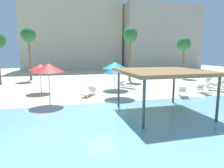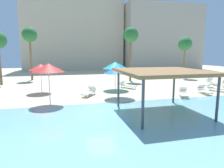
{
  "view_description": "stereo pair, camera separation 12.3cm",
  "coord_description": "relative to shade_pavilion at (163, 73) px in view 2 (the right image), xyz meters",
  "views": [
    {
      "loc": [
        -2.71,
        -11.83,
        3.53
      ],
      "look_at": [
        0.89,
        2.0,
        1.3
      ],
      "focal_mm": 31.42,
      "sensor_mm": 36.0,
      "label": 1
    },
    {
      "loc": [
        -2.59,
        -11.86,
        3.53
      ],
      "look_at": [
        0.89,
        2.0,
        1.3
      ],
      "focal_mm": 31.42,
      "sensor_mm": 36.0,
      "label": 2
    }
  ],
  "objects": [
    {
      "name": "palm_tree_1",
      "position": [
        2.93,
        13.83,
        3.25
      ],
      "size": [
        1.9,
        1.9,
        6.83
      ],
      "color": "brown",
      "rests_on": "ground"
    },
    {
      "name": "beach_umbrella_teal_1",
      "position": [
        -0.61,
        8.24,
        -0.03
      ],
      "size": [
        2.44,
        2.44,
        2.74
      ],
      "color": "silver",
      "rests_on": "ground"
    },
    {
      "name": "shade_pavilion",
      "position": [
        0.0,
        0.0,
        0.0
      ],
      "size": [
        4.8,
        4.8,
        2.59
      ],
      "color": "#42474C",
      "rests_on": "ground"
    },
    {
      "name": "hotel_block_1",
      "position": [
        16.66,
        33.65,
        4.64
      ],
      "size": [
        17.41,
        10.91,
        14.16
      ],
      "primitive_type": "cube",
      "color": "#B2A893",
      "rests_on": "ground"
    },
    {
      "name": "lounge_chair_0",
      "position": [
        0.8,
        8.77,
        -2.11
      ],
      "size": [
        1.52,
        1.92,
        0.74
      ],
      "rotation": [
        0.0,
        0.0,
        -1.01
      ],
      "color": "white",
      "rests_on": "ground"
    },
    {
      "name": "palm_tree_0",
      "position": [
        11.42,
        14.79,
        2.34
      ],
      "size": [
        1.9,
        1.9,
        5.86
      ],
      "color": "brown",
      "rests_on": "ground"
    },
    {
      "name": "ground_plane",
      "position": [
        -2.96,
        1.69,
        -2.44
      ],
      "size": [
        80.0,
        80.0,
        0.0
      ],
      "primitive_type": "plane",
      "color": "beige"
    },
    {
      "name": "lounge_chair_1",
      "position": [
        8.51,
        5.17,
        -2.11
      ],
      "size": [
        1.47,
        1.94,
        0.74
      ],
      "rotation": [
        0.0,
        0.0,
        -1.04
      ],
      "color": "white",
      "rests_on": "ground"
    },
    {
      "name": "beach_umbrella_red_3",
      "position": [
        -6.5,
        3.73,
        0.14
      ],
      "size": [
        2.16,
        2.16,
        2.88
      ],
      "color": "silver",
      "rests_on": "ground"
    },
    {
      "name": "lounge_chair_4",
      "position": [
        11.11,
        8.62,
        -2.11
      ],
      "size": [
        0.87,
        1.96,
        0.74
      ],
      "rotation": [
        0.0,
        0.0,
        -1.72
      ],
      "color": "white",
      "rests_on": "ground"
    },
    {
      "name": "beach_umbrella_red_0",
      "position": [
        -7.49,
        8.42,
        -0.12
      ],
      "size": [
        2.1,
        2.1,
        2.61
      ],
      "color": "silver",
      "rests_on": "ground"
    },
    {
      "name": "lagoon_water",
      "position": [
        -2.96,
        -3.56,
        -2.42
      ],
      "size": [
        44.0,
        13.5,
        0.04
      ],
      "primitive_type": "cube",
      "color": "#7AB7C1",
      "rests_on": "ground"
    },
    {
      "name": "lounge_chair_3",
      "position": [
        6.52,
        4.36,
        -2.11
      ],
      "size": [
        1.0,
        1.98,
        0.74
      ],
      "rotation": [
        0.0,
        0.0,
        -1.79
      ],
      "color": "white",
      "rests_on": "ground"
    },
    {
      "name": "lounge_chair_6",
      "position": [
        -3.45,
        6.08,
        -2.11
      ],
      "size": [
        1.5,
        1.93,
        0.74
      ],
      "rotation": [
        0.0,
        0.0,
        -2.12
      ],
      "color": "white",
      "rests_on": "ground"
    },
    {
      "name": "beach_umbrella_blue_4",
      "position": [
        -1.29,
        4.68,
        -0.14
      ],
      "size": [
        2.38,
        2.38,
        2.63
      ],
      "color": "silver",
      "rests_on": "ground"
    },
    {
      "name": "hotel_block_0",
      "position": [
        -2.97,
        36.31,
        7.2
      ],
      "size": [
        20.99,
        9.46,
        19.28
      ],
      "primitive_type": "cube",
      "color": "beige",
      "rests_on": "ground"
    },
    {
      "name": "lounge_chair_5",
      "position": [
        4.0,
        3.69,
        -2.11
      ],
      "size": [
        1.41,
        1.96,
        0.74
      ],
      "rotation": [
        0.0,
        0.0,
        -2.05
      ],
      "color": "white",
      "rests_on": "ground"
    },
    {
      "name": "palm_tree_3",
      "position": [
        -9.63,
        17.92,
        3.33
      ],
      "size": [
        1.9,
        1.9,
        6.91
      ],
      "color": "brown",
      "rests_on": "ground"
    }
  ]
}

